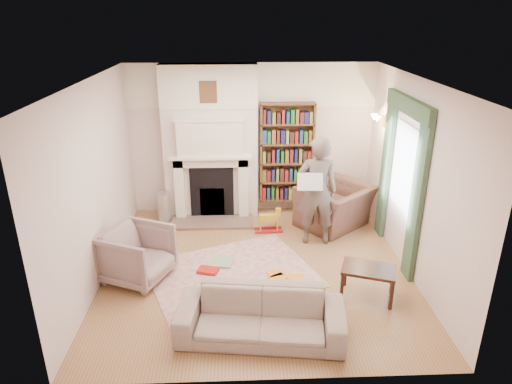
{
  "coord_description": "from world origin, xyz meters",
  "views": [
    {
      "loc": [
        -0.26,
        -5.99,
        3.64
      ],
      "look_at": [
        0.0,
        0.25,
        1.15
      ],
      "focal_mm": 32.0,
      "sensor_mm": 36.0,
      "label": 1
    }
  ],
  "objects_px": {
    "armchair_left": "(137,254)",
    "coffee_table": "(367,283)",
    "armchair_reading": "(335,206)",
    "paraffin_heater": "(164,207)",
    "rocking_horse": "(268,220)",
    "bookcase": "(287,153)",
    "sofa": "(261,316)",
    "man_reading": "(317,191)"
  },
  "relations": [
    {
      "from": "armchair_reading",
      "to": "paraffin_heater",
      "type": "distance_m",
      "value": 3.11
    },
    {
      "from": "bookcase",
      "to": "rocking_horse",
      "type": "distance_m",
      "value": 1.36
    },
    {
      "from": "bookcase",
      "to": "man_reading",
      "type": "relative_size",
      "value": 1.01
    },
    {
      "from": "man_reading",
      "to": "coffee_table",
      "type": "bearing_deg",
      "value": 108.21
    },
    {
      "from": "armchair_reading",
      "to": "armchair_left",
      "type": "bearing_deg",
      "value": -13.03
    },
    {
      "from": "paraffin_heater",
      "to": "rocking_horse",
      "type": "bearing_deg",
      "value": -15.09
    },
    {
      "from": "armchair_left",
      "to": "rocking_horse",
      "type": "distance_m",
      "value": 2.46
    },
    {
      "from": "armchair_reading",
      "to": "paraffin_heater",
      "type": "xyz_separation_m",
      "value": [
        -3.09,
        0.33,
        -0.11
      ]
    },
    {
      "from": "armchair_reading",
      "to": "sofa",
      "type": "height_order",
      "value": "armchair_reading"
    },
    {
      "from": "paraffin_heater",
      "to": "rocking_horse",
      "type": "distance_m",
      "value": 1.96
    },
    {
      "from": "armchair_left",
      "to": "rocking_horse",
      "type": "height_order",
      "value": "armchair_left"
    },
    {
      "from": "coffee_table",
      "to": "rocking_horse",
      "type": "relative_size",
      "value": 1.41
    },
    {
      "from": "man_reading",
      "to": "paraffin_heater",
      "type": "height_order",
      "value": "man_reading"
    },
    {
      "from": "armchair_left",
      "to": "rocking_horse",
      "type": "relative_size",
      "value": 1.75
    },
    {
      "from": "armchair_reading",
      "to": "sofa",
      "type": "distance_m",
      "value": 3.31
    },
    {
      "from": "rocking_horse",
      "to": "sofa",
      "type": "bearing_deg",
      "value": -99.48
    },
    {
      "from": "armchair_reading",
      "to": "rocking_horse",
      "type": "relative_size",
      "value": 2.38
    },
    {
      "from": "armchair_reading",
      "to": "armchair_left",
      "type": "relative_size",
      "value": 1.36
    },
    {
      "from": "bookcase",
      "to": "armchair_left",
      "type": "distance_m",
      "value": 3.41
    },
    {
      "from": "bookcase",
      "to": "armchair_reading",
      "type": "bearing_deg",
      "value": -40.68
    },
    {
      "from": "armchair_reading",
      "to": "man_reading",
      "type": "bearing_deg",
      "value": 13.09
    },
    {
      "from": "armchair_left",
      "to": "paraffin_heater",
      "type": "bearing_deg",
      "value": 20.74
    },
    {
      "from": "bookcase",
      "to": "sofa",
      "type": "distance_m",
      "value": 3.83
    },
    {
      "from": "armchair_reading",
      "to": "sofa",
      "type": "relative_size",
      "value": 0.6
    },
    {
      "from": "rocking_horse",
      "to": "coffee_table",
      "type": "bearing_deg",
      "value": -63.12
    },
    {
      "from": "armchair_reading",
      "to": "sofa",
      "type": "xyz_separation_m",
      "value": [
        -1.48,
        -2.96,
        -0.1
      ]
    },
    {
      "from": "bookcase",
      "to": "armchair_left",
      "type": "xyz_separation_m",
      "value": [
        -2.37,
        -2.32,
        -0.78
      ]
    },
    {
      "from": "armchair_left",
      "to": "coffee_table",
      "type": "height_order",
      "value": "armchair_left"
    },
    {
      "from": "armchair_left",
      "to": "man_reading",
      "type": "relative_size",
      "value": 0.47
    },
    {
      "from": "man_reading",
      "to": "coffee_table",
      "type": "height_order",
      "value": "man_reading"
    },
    {
      "from": "sofa",
      "to": "rocking_horse",
      "type": "relative_size",
      "value": 3.98
    },
    {
      "from": "coffee_table",
      "to": "paraffin_heater",
      "type": "relative_size",
      "value": 1.27
    },
    {
      "from": "bookcase",
      "to": "paraffin_heater",
      "type": "xyz_separation_m",
      "value": [
        -2.28,
        -0.37,
        -0.9
      ]
    },
    {
      "from": "armchair_reading",
      "to": "bookcase",
      "type": "bearing_deg",
      "value": -80.72
    },
    {
      "from": "armchair_reading",
      "to": "rocking_horse",
      "type": "bearing_deg",
      "value": -31.48
    },
    {
      "from": "armchair_left",
      "to": "paraffin_heater",
      "type": "distance_m",
      "value": 1.96
    },
    {
      "from": "coffee_table",
      "to": "paraffin_heater",
      "type": "height_order",
      "value": "paraffin_heater"
    },
    {
      "from": "armchair_reading",
      "to": "rocking_horse",
      "type": "xyz_separation_m",
      "value": [
        -1.2,
        -0.18,
        -0.16
      ]
    },
    {
      "from": "sofa",
      "to": "bookcase",
      "type": "bearing_deg",
      "value": 86.78
    },
    {
      "from": "sofa",
      "to": "man_reading",
      "type": "distance_m",
      "value": 2.65
    },
    {
      "from": "armchair_left",
      "to": "sofa",
      "type": "xyz_separation_m",
      "value": [
        1.7,
        -1.34,
        -0.11
      ]
    },
    {
      "from": "bookcase",
      "to": "armchair_reading",
      "type": "height_order",
      "value": "bookcase"
    }
  ]
}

